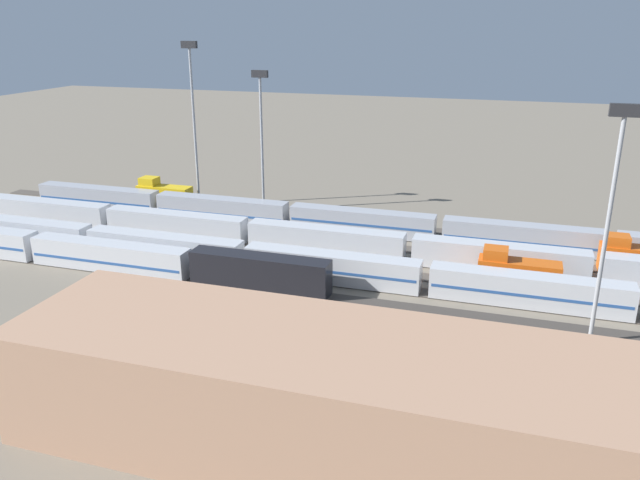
# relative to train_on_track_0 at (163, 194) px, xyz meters

# --- Properties ---
(ground_plane) EXTENTS (400.00, 400.00, 0.00)m
(ground_plane) POSITION_rel_train_on_track_0_xyz_m (-36.69, 15.00, -2.16)
(ground_plane) COLOR #756B5B
(track_bed_0) EXTENTS (140.00, 2.80, 0.12)m
(track_bed_0) POSITION_rel_train_on_track_0_xyz_m (-36.69, -0.00, -2.10)
(track_bed_0) COLOR #4C443D
(track_bed_0) RESTS_ON ground_plane
(track_bed_1) EXTENTS (140.00, 2.80, 0.12)m
(track_bed_1) POSITION_rel_train_on_track_0_xyz_m (-36.69, 5.00, -2.10)
(track_bed_1) COLOR #3D3833
(track_bed_1) RESTS_ON ground_plane
(track_bed_2) EXTENTS (140.00, 2.80, 0.12)m
(track_bed_2) POSITION_rel_train_on_track_0_xyz_m (-36.69, 10.00, -2.10)
(track_bed_2) COLOR #4C443D
(track_bed_2) RESTS_ON ground_plane
(track_bed_3) EXTENTS (140.00, 2.80, 0.12)m
(track_bed_3) POSITION_rel_train_on_track_0_xyz_m (-36.69, 15.00, -2.10)
(track_bed_3) COLOR #4C443D
(track_bed_3) RESTS_ON ground_plane
(track_bed_4) EXTENTS (140.00, 2.80, 0.12)m
(track_bed_4) POSITION_rel_train_on_track_0_xyz_m (-36.69, 20.00, -2.10)
(track_bed_4) COLOR #4C443D
(track_bed_4) RESTS_ON ground_plane
(track_bed_5) EXTENTS (140.00, 2.80, 0.12)m
(track_bed_5) POSITION_rel_train_on_track_0_xyz_m (-36.69, 25.00, -2.10)
(track_bed_5) COLOR #4C443D
(track_bed_5) RESTS_ON ground_plane
(track_bed_6) EXTENTS (140.00, 2.80, 0.12)m
(track_bed_6) POSITION_rel_train_on_track_0_xyz_m (-36.69, 30.00, -2.10)
(track_bed_6) COLOR #3D3833
(track_bed_6) RESTS_ON ground_plane
(train_on_track_0) EXTENTS (10.00, 3.00, 5.00)m
(train_on_track_0) POSITION_rel_train_on_track_0_xyz_m (0.00, 0.00, 0.00)
(train_on_track_0) COLOR gold
(train_on_track_0) RESTS_ON ground_plane
(train_on_track_1) EXTENTS (119.80, 3.06, 3.80)m
(train_on_track_1) POSITION_rel_train_on_track_0_xyz_m (-38.24, 5.00, -0.17)
(train_on_track_1) COLOR #A8AAB2
(train_on_track_1) RESTS_ON ground_plane
(train_on_track_5) EXTENTS (119.80, 3.06, 3.80)m
(train_on_track_5) POSITION_rel_train_on_track_0_xyz_m (-39.17, 25.00, -0.16)
(train_on_track_5) COLOR silver
(train_on_track_5) RESTS_ON ground_plane
(train_on_track_6) EXTENTS (66.40, 3.06, 4.40)m
(train_on_track_6) POSITION_rel_train_on_track_0_xyz_m (-7.47, 30.00, -0.07)
(train_on_track_6) COLOR black
(train_on_track_6) RESTS_ON ground_plane
(train_on_track_3) EXTENTS (119.80, 3.00, 3.80)m
(train_on_track_3) POSITION_rel_train_on_track_0_xyz_m (-35.34, 15.00, -0.14)
(train_on_track_3) COLOR silver
(train_on_track_3) RESTS_ON ground_plane
(train_on_track_4) EXTENTS (10.00, 3.00, 5.00)m
(train_on_track_4) POSITION_rel_train_on_track_0_xyz_m (-61.88, 20.00, 0.00)
(train_on_track_4) COLOR #D85914
(train_on_track_4) RESTS_ON ground_plane
(train_on_track_2) EXTENTS (10.00, 3.00, 5.00)m
(train_on_track_2) POSITION_rel_train_on_track_0_xyz_m (-77.07, 10.00, 0.00)
(train_on_track_2) COLOR #D85914
(train_on_track_2) RESTS_ON ground_plane
(light_mast_0) EXTENTS (2.80, 0.70, 28.71)m
(light_mast_0) POSITION_rel_train_on_track_0_xyz_m (-5.92, -2.29, 16.00)
(light_mast_0) COLOR #9EA0A5
(light_mast_0) RESTS_ON ground_plane
(light_mast_2) EXTENTS (2.80, 0.70, 24.17)m
(light_mast_2) POSITION_rel_train_on_track_0_xyz_m (-18.37, -2.92, 13.51)
(light_mast_2) COLOR #9EA0A5
(light_mast_2) RESTS_ON ground_plane
(light_mast_3) EXTENTS (2.80, 0.70, 24.73)m
(light_mast_3) POSITION_rel_train_on_track_0_xyz_m (-69.65, 32.61, 13.82)
(light_mast_3) COLOR #9EA0A5
(light_mast_3) RESTS_ON ground_plane
(maintenance_shed) EXTENTS (56.75, 14.19, 9.55)m
(maintenance_shed) POSITION_rel_train_on_track_0_xyz_m (-51.84, 57.57, 2.62)
(maintenance_shed) COLOR tan
(maintenance_shed) RESTS_ON ground_plane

